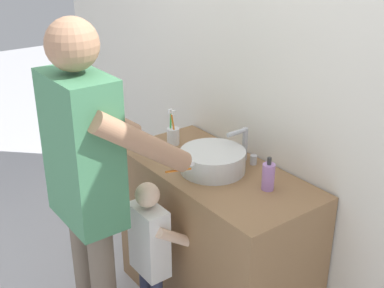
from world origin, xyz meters
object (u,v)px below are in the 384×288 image
soap_bottle (268,176)px  adult_parent (88,171)px  child_toddler (151,249)px  toothbrush_cup (173,135)px

soap_bottle → adult_parent: bearing=-119.4°
soap_bottle → child_toddler: (-0.31, -0.47, -0.39)m
child_toddler → soap_bottle: bearing=56.6°
toothbrush_cup → child_toddler: size_ratio=0.23×
toothbrush_cup → child_toddler: 0.68m
child_toddler → adult_parent: size_ratio=0.54×
soap_bottle → child_toddler: 0.68m
toothbrush_cup → adult_parent: size_ratio=0.12×
child_toddler → adult_parent: 0.54m
toothbrush_cup → soap_bottle: toothbrush_cup is taller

